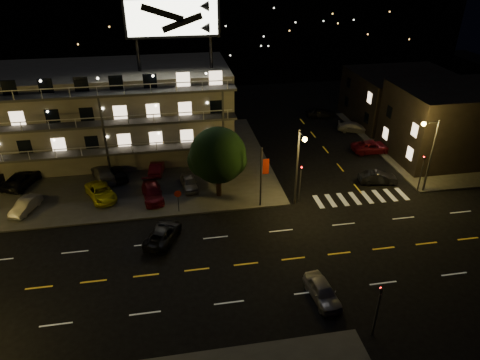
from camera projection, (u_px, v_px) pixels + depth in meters
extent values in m
plane|color=black|center=(222.00, 267.00, 34.52)|extent=(140.00, 140.00, 0.00)
cube|color=#3D3D3A|center=(79.00, 168.00, 49.64)|extent=(44.00, 24.00, 0.15)
cube|color=#3D3D3A|center=(427.00, 142.00, 56.21)|extent=(16.00, 24.00, 0.15)
cube|color=gray|center=(112.00, 114.00, 51.30)|extent=(28.00, 12.00, 10.00)
cube|color=gray|center=(105.00, 70.00, 48.76)|extent=(28.00, 12.00, 0.50)
cube|color=#3D3D3A|center=(108.00, 152.00, 46.25)|extent=(28.00, 1.80, 0.25)
cube|color=#3D3D3A|center=(104.00, 124.00, 44.70)|extent=(28.00, 1.80, 0.25)
cube|color=#3D3D3A|center=(99.00, 94.00, 43.15)|extent=(28.00, 1.80, 0.25)
cylinder|color=black|center=(138.00, 55.00, 46.66)|extent=(0.36, 0.36, 3.50)
cylinder|color=black|center=(211.00, 52.00, 47.86)|extent=(0.36, 0.36, 3.50)
cube|color=black|center=(172.00, 18.00, 45.45)|extent=(10.20, 0.50, 4.20)
cube|color=white|center=(172.00, 18.00, 45.19)|extent=(9.60, 0.06, 3.60)
cube|color=black|center=(453.00, 123.00, 50.74)|extent=(14.00, 10.00, 8.50)
cube|color=black|center=(402.00, 98.00, 61.45)|extent=(14.00, 12.00, 7.00)
cube|color=black|center=(176.00, 3.00, 89.06)|extent=(120.00, 20.00, 24.00)
cylinder|color=#2D2D30|center=(297.00, 168.00, 41.01)|extent=(0.20, 0.20, 8.00)
cylinder|color=#2D2D30|center=(302.00, 135.00, 38.48)|extent=(0.12, 1.80, 0.12)
sphere|color=yellow|center=(305.00, 139.00, 37.84)|extent=(0.44, 0.44, 0.44)
cylinder|color=#2D2D30|center=(431.00, 157.00, 43.11)|extent=(0.20, 0.20, 8.00)
cylinder|color=#2D2D30|center=(432.00, 122.00, 41.15)|extent=(1.80, 0.12, 0.12)
sphere|color=yellow|center=(424.00, 124.00, 41.07)|extent=(0.44, 0.44, 0.44)
cylinder|color=#2D2D30|center=(300.00, 187.00, 42.33)|extent=(0.14, 0.14, 3.60)
imported|color=black|center=(301.00, 166.00, 41.21)|extent=(0.20, 0.16, 1.00)
sphere|color=#FF0C0C|center=(302.00, 167.00, 41.16)|extent=(0.14, 0.14, 0.14)
cylinder|color=#2D2D30|center=(376.00, 315.00, 27.67)|extent=(0.14, 0.14, 3.60)
imported|color=black|center=(382.00, 288.00, 26.56)|extent=(0.20, 0.16, 1.00)
sphere|color=#FF0C0C|center=(381.00, 288.00, 26.71)|extent=(0.14, 0.14, 0.14)
cylinder|color=#2D2D30|center=(421.00, 176.00, 44.27)|extent=(0.14, 0.14, 3.60)
imported|color=black|center=(425.00, 156.00, 43.15)|extent=(0.16, 0.20, 1.00)
sphere|color=#FF0C0C|center=(424.00, 157.00, 43.18)|extent=(0.14, 0.14, 0.14)
cylinder|color=#2D2D30|center=(261.00, 178.00, 40.96)|extent=(0.16, 0.16, 6.40)
cube|color=#AF200C|center=(266.00, 166.00, 40.45)|extent=(0.60, 0.04, 1.60)
cylinder|color=#2D2D30|center=(178.00, 203.00, 40.96)|extent=(0.08, 0.08, 2.20)
cylinder|color=#AF200C|center=(178.00, 194.00, 40.41)|extent=(0.91, 0.04, 0.91)
cylinder|color=black|center=(219.00, 184.00, 43.51)|extent=(0.54, 0.54, 2.59)
sphere|color=black|center=(218.00, 155.00, 41.94)|extent=(5.62, 5.62, 5.62)
sphere|color=black|center=(205.00, 160.00, 42.43)|extent=(3.46, 3.46, 3.46)
sphere|color=black|center=(231.00, 160.00, 41.96)|extent=(3.24, 3.24, 3.24)
imported|color=gray|center=(25.00, 206.00, 41.17)|extent=(2.53, 4.04, 1.26)
imported|color=yellow|center=(101.00, 192.00, 43.31)|extent=(3.91, 5.26, 1.33)
imported|color=maroon|center=(152.00, 192.00, 43.24)|extent=(2.51, 4.87, 1.35)
imported|color=gray|center=(189.00, 183.00, 45.13)|extent=(1.87, 3.84, 1.26)
imported|color=black|center=(22.00, 179.00, 45.68)|extent=(3.90, 5.62, 1.43)
imported|color=gray|center=(103.00, 173.00, 46.68)|extent=(3.54, 5.45, 1.47)
imported|color=black|center=(118.00, 173.00, 46.94)|extent=(2.67, 4.15, 1.32)
imported|color=maroon|center=(157.00, 167.00, 48.17)|extent=(2.02, 4.12, 1.30)
imported|color=black|center=(378.00, 178.00, 46.28)|extent=(4.23, 2.05, 1.33)
imported|color=maroon|center=(372.00, 147.00, 53.25)|extent=(5.21, 2.54, 1.43)
imported|color=gray|center=(354.00, 127.00, 59.12)|extent=(4.83, 3.23, 1.30)
imported|color=black|center=(321.00, 112.00, 64.12)|extent=(4.45, 2.06, 1.48)
imported|color=gray|center=(322.00, 291.00, 31.14)|extent=(2.04, 4.18, 1.38)
imported|color=black|center=(163.00, 234.00, 37.39)|extent=(3.87, 5.18, 1.31)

